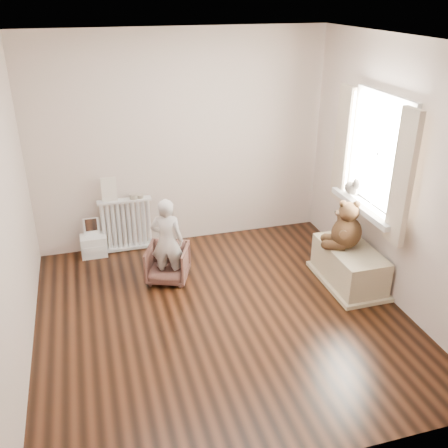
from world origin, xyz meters
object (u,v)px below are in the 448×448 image
object	(u,v)px
radiator	(126,221)
toy_vanity	(92,235)
armchair	(168,263)
child	(167,241)
teddy_bear	(347,227)
toy_bench	(349,267)
plush_cat	(353,186)

from	to	relation	value
radiator	toy_vanity	xyz separation A→B (m)	(-0.42, -0.03, -0.11)
toy_vanity	armchair	size ratio (longest dim) A/B	1.06
radiator	toy_vanity	distance (m)	0.43
child	teddy_bear	xyz separation A→B (m)	(1.86, -0.51, 0.16)
toy_bench	teddy_bear	size ratio (longest dim) A/B	1.70
toy_bench	teddy_bear	bearing A→B (deg)	128.41
teddy_bear	armchair	bearing A→B (deg)	-172.21
armchair	toy_bench	bearing A→B (deg)	4.06
child	plush_cat	distance (m)	2.12
radiator	plush_cat	xyz separation A→B (m)	(2.40, -1.10, 0.61)
armchair	plush_cat	distance (m)	2.21
armchair	plush_cat	world-z (taller)	plush_cat
child	teddy_bear	world-z (taller)	child
radiator	teddy_bear	xyz separation A→B (m)	(2.22, -1.39, 0.28)
toy_bench	teddy_bear	world-z (taller)	teddy_bear
radiator	toy_bench	distance (m)	2.70
toy_bench	plush_cat	xyz separation A→B (m)	(0.14, 0.35, 0.80)
teddy_bear	plush_cat	world-z (taller)	plush_cat
toy_bench	child	bearing A→B (deg)	163.51
armchair	child	bearing A→B (deg)	-68.08
radiator	plush_cat	bearing A→B (deg)	-24.62
armchair	child	world-z (taller)	child
plush_cat	child	bearing A→B (deg)	-163.76
plush_cat	radiator	bearing A→B (deg)	177.63
plush_cat	armchair	bearing A→B (deg)	-165.14
radiator	child	size ratio (longest dim) A/B	0.69
toy_vanity	toy_bench	size ratio (longest dim) A/B	0.53
teddy_bear	toy_vanity	bearing A→B (deg)	177.06
toy_vanity	plush_cat	world-z (taller)	plush_cat
child	radiator	bearing A→B (deg)	-46.24
toy_vanity	plush_cat	distance (m)	3.10
armchair	teddy_bear	xyz separation A→B (m)	(1.86, -0.56, 0.46)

